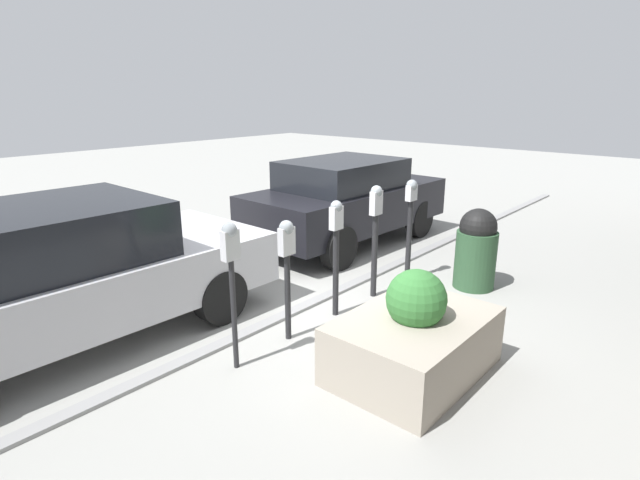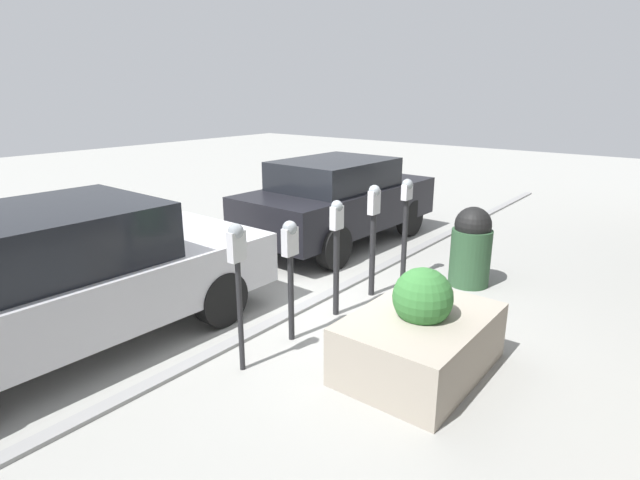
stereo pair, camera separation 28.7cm
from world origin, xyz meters
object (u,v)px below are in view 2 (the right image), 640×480
at_px(parked_car_front, 50,280).
at_px(parking_meter_middle, 337,241).
at_px(trash_bin, 471,247).
at_px(parking_meter_nearest, 238,264).
at_px(parking_meter_second, 290,257).
at_px(parked_car_middle, 338,199).
at_px(parking_meter_fourth, 373,224).
at_px(parking_meter_farthest, 406,214).
at_px(planter_box, 420,336).

bearing_deg(parked_car_front, parking_meter_middle, -34.09).
bearing_deg(trash_bin, parking_meter_nearest, 166.56).
relative_size(parking_meter_second, parked_car_middle, 0.35).
relative_size(parking_meter_nearest, parking_meter_fourth, 0.99).
distance_m(parking_meter_middle, parking_meter_farthest, 1.63).
distance_m(parking_meter_fourth, planter_box, 2.06).
xyz_separation_m(parking_meter_second, parked_car_front, (-1.75, 1.81, -0.17)).
height_order(parking_meter_fourth, trash_bin, parking_meter_fourth).
xyz_separation_m(parking_meter_nearest, parking_meter_farthest, (3.26, -0.01, -0.13)).
bearing_deg(parking_meter_fourth, planter_box, -133.24).
bearing_deg(parking_meter_second, parking_meter_nearest, -177.38).
relative_size(parking_meter_farthest, planter_box, 0.92).
bearing_deg(parking_meter_second, parked_car_front, 133.89).
bearing_deg(parking_meter_middle, parking_meter_nearest, -178.80).
bearing_deg(parking_meter_farthest, parking_meter_second, 178.88).
xyz_separation_m(parking_meter_second, parking_meter_fourth, (1.65, -0.01, 0.02)).
distance_m(parking_meter_middle, parking_meter_fourth, 0.81).
bearing_deg(planter_box, parking_meter_second, 102.15).
relative_size(parking_meter_middle, trash_bin, 1.27).
distance_m(parking_meter_second, parked_car_middle, 3.83).
height_order(parking_meter_second, trash_bin, parking_meter_second).
bearing_deg(parking_meter_second, parking_meter_farthest, -1.12).
bearing_deg(parked_car_front, parking_meter_farthest, -22.86).
relative_size(parking_meter_nearest, parking_meter_middle, 1.04).
bearing_deg(parking_meter_nearest, parked_car_front, 117.26).
height_order(parking_meter_nearest, planter_box, parking_meter_nearest).
bearing_deg(planter_box, trash_bin, 11.71).
relative_size(parking_meter_second, trash_bin, 1.20).
bearing_deg(parked_car_front, parking_meter_fourth, -27.30).
relative_size(parked_car_front, parked_car_middle, 1.18).
distance_m(parking_meter_nearest, planter_box, 1.94).
bearing_deg(parked_car_middle, parked_car_front, -178.41).
height_order(parking_meter_nearest, parked_car_middle, parked_car_middle).
bearing_deg(planter_box, parked_car_middle, 46.90).
height_order(parking_meter_fourth, planter_box, parking_meter_fourth).
relative_size(parking_meter_nearest, parking_meter_farthest, 1.01).
xyz_separation_m(parking_meter_second, planter_box, (0.31, -1.44, -0.61)).
xyz_separation_m(parking_meter_middle, planter_box, (-0.53, -1.43, -0.60)).
bearing_deg(parked_car_middle, parking_meter_nearest, -154.39).
relative_size(parked_car_middle, trash_bin, 3.47).
distance_m(parking_meter_farthest, parked_car_middle, 2.08).
bearing_deg(parking_meter_fourth, parked_car_front, 151.71).
bearing_deg(parking_meter_fourth, trash_bin, -36.52).
height_order(parking_meter_nearest, parked_car_front, parked_car_front).
xyz_separation_m(parking_meter_second, parking_meter_middle, (0.84, -0.00, -0.02)).
distance_m(parking_meter_fourth, parked_car_front, 3.86).
bearing_deg(parking_meter_farthest, trash_bin, -65.53).
bearing_deg(parking_meter_farthest, parked_car_front, 156.15).
bearing_deg(trash_bin, parked_car_middle, 79.59).
bearing_deg(trash_bin, parking_meter_middle, 155.81).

